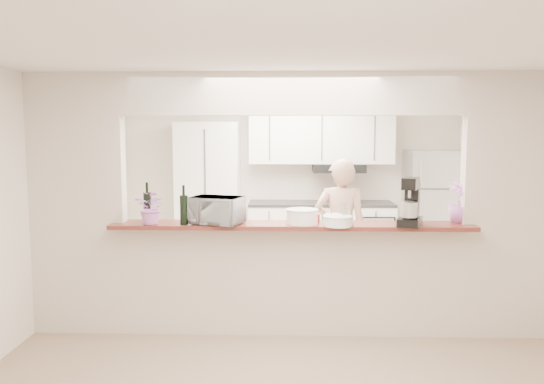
{
  "coord_description": "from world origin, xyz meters",
  "views": [
    {
      "loc": [
        -0.04,
        -4.99,
        1.92
      ],
      "look_at": [
        -0.19,
        0.3,
        1.35
      ],
      "focal_mm": 35.0,
      "sensor_mm": 36.0,
      "label": 1
    }
  ],
  "objects_px": {
    "refrigerator": "(432,209)",
    "stand_mixer": "(411,204)",
    "person": "(341,231)",
    "toaster_oven": "(217,210)"
  },
  "relations": [
    {
      "from": "refrigerator",
      "to": "stand_mixer",
      "type": "bearing_deg",
      "value": -109.0
    },
    {
      "from": "refrigerator",
      "to": "person",
      "type": "bearing_deg",
      "value": -132.47
    },
    {
      "from": "refrigerator",
      "to": "toaster_oven",
      "type": "xyz_separation_m",
      "value": [
        -2.75,
        -2.75,
        0.37
      ]
    },
    {
      "from": "person",
      "to": "refrigerator",
      "type": "bearing_deg",
      "value": -127.28
    },
    {
      "from": "refrigerator",
      "to": "stand_mixer",
      "type": "distance_m",
      "value": 2.98
    },
    {
      "from": "refrigerator",
      "to": "toaster_oven",
      "type": "height_order",
      "value": "refrigerator"
    },
    {
      "from": "refrigerator",
      "to": "toaster_oven",
      "type": "relative_size",
      "value": 3.67
    },
    {
      "from": "stand_mixer",
      "to": "person",
      "type": "xyz_separation_m",
      "value": [
        -0.52,
        1.17,
        -0.47
      ]
    },
    {
      "from": "toaster_oven",
      "to": "person",
      "type": "relative_size",
      "value": 0.28
    },
    {
      "from": "refrigerator",
      "to": "toaster_oven",
      "type": "distance_m",
      "value": 3.91
    }
  ]
}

